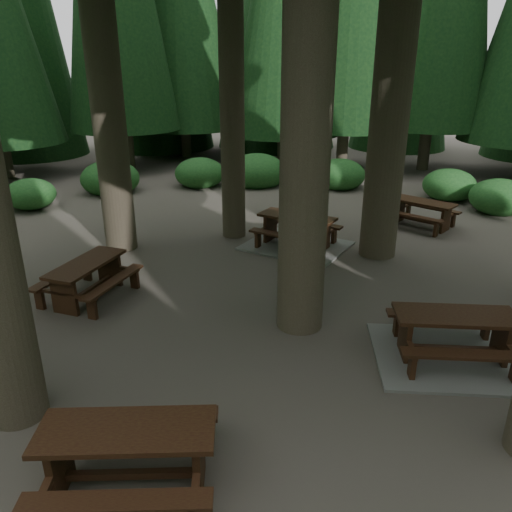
% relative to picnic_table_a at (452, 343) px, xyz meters
% --- Properties ---
extents(ground, '(80.00, 80.00, 0.00)m').
position_rel_picnic_table_a_xyz_m(ground, '(-3.36, 0.51, -0.29)').
color(ground, '#544E44').
rests_on(ground, ground).
extents(picnic_table_a, '(2.63, 2.25, 0.83)m').
position_rel_picnic_table_a_xyz_m(picnic_table_a, '(0.00, 0.00, 0.00)').
color(picnic_table_a, gray).
rests_on(picnic_table_a, ground).
extents(picnic_table_b, '(1.77, 2.06, 0.80)m').
position_rel_picnic_table_a_xyz_m(picnic_table_b, '(-6.95, 1.07, 0.24)').
color(picnic_table_b, black).
rests_on(picnic_table_b, ground).
extents(picnic_table_c, '(3.09, 2.84, 0.85)m').
position_rel_picnic_table_a_xyz_m(picnic_table_c, '(-3.04, 4.87, 0.01)').
color(picnic_table_c, gray).
rests_on(picnic_table_c, ground).
extents(picnic_table_d, '(2.28, 2.17, 0.77)m').
position_rel_picnic_table_a_xyz_m(picnic_table_d, '(0.43, 7.24, 0.22)').
color(picnic_table_d, black).
rests_on(picnic_table_d, ground).
extents(picnic_table_e, '(2.24, 1.94, 0.85)m').
position_rel_picnic_table_a_xyz_m(picnic_table_e, '(-4.10, -3.45, 0.27)').
color(picnic_table_e, black).
rests_on(picnic_table_e, ground).
extents(shrub_ring, '(23.86, 24.64, 1.49)m').
position_rel_picnic_table_a_xyz_m(shrub_ring, '(-2.66, 1.26, 0.11)').
color(shrub_ring, '#1E5723').
rests_on(shrub_ring, ground).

